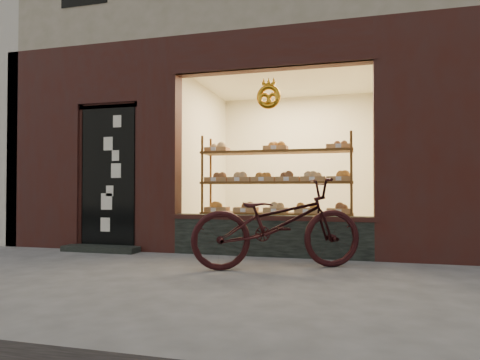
# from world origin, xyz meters

# --- Properties ---
(ground) EXTENTS (90.00, 90.00, 0.00)m
(ground) POSITION_xyz_m (0.00, 0.00, 0.00)
(ground) COLOR #4E4E4E
(display_shelf) EXTENTS (2.20, 0.45, 1.70)m
(display_shelf) POSITION_xyz_m (0.45, 2.55, 0.85)
(display_shelf) COLOR #5A3912
(display_shelf) RESTS_ON ground
(bicycle) EXTENTS (2.08, 1.44, 1.03)m
(bicycle) POSITION_xyz_m (0.70, 1.23, 0.52)
(bicycle) COLOR black
(bicycle) RESTS_ON ground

